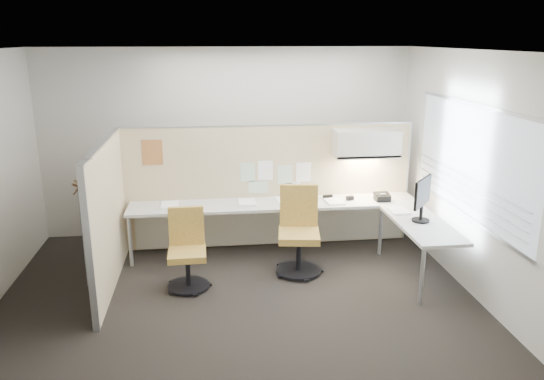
{
  "coord_description": "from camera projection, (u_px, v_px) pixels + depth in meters",
  "views": [
    {
      "loc": [
        -0.28,
        -5.65,
        2.93
      ],
      "look_at": [
        0.5,
        0.8,
        1.05
      ],
      "focal_mm": 35.0,
      "sensor_mm": 36.0,
      "label": 1
    }
  ],
  "objects": [
    {
      "name": "tape_dispenser",
      "position": [
        350.0,
        198.0,
        7.43
      ],
      "size": [
        0.11,
        0.08,
        0.06
      ],
      "primitive_type": "cube",
      "rotation": [
        0.0,
        0.0,
        0.22
      ],
      "color": "black",
      "rests_on": "desk"
    },
    {
      "name": "paper_stack_3",
      "position": [
        334.0,
        202.0,
        7.33
      ],
      "size": [
        0.26,
        0.32,
        0.02
      ],
      "primitive_type": "cube",
      "rotation": [
        0.0,
        0.0,
        0.09
      ],
      "color": "white",
      "rests_on": "desk"
    },
    {
      "name": "wall_back",
      "position": [
        227.0,
        143.0,
        7.99
      ],
      "size": [
        5.5,
        0.02,
        2.8
      ],
      "primitive_type": "cube",
      "color": "beige",
      "rests_on": "ground"
    },
    {
      "name": "partition_back",
      "position": [
        269.0,
        186.0,
        7.58
      ],
      "size": [
        4.1,
        0.06,
        1.75
      ],
      "primitive_type": "cube",
      "color": "beige",
      "rests_on": "floor"
    },
    {
      "name": "monitor",
      "position": [
        422.0,
        197.0,
        6.49
      ],
      "size": [
        0.36,
        0.42,
        0.55
      ],
      "rotation": [
        0.0,
        0.0,
        0.87
      ],
      "color": "black",
      "rests_on": "desk"
    },
    {
      "name": "desk",
      "position": [
        300.0,
        214.0,
        7.25
      ],
      "size": [
        4.0,
        2.07,
        0.73
      ],
      "color": "beige",
      "rests_on": "floor"
    },
    {
      "name": "chair_left",
      "position": [
        187.0,
        252.0,
        6.38
      ],
      "size": [
        0.5,
        0.5,
        0.95
      ],
      "rotation": [
        0.0,
        0.0,
        0.02
      ],
      "color": "black",
      "rests_on": "floor"
    },
    {
      "name": "window_pane",
      "position": [
        471.0,
        161.0,
        6.12
      ],
      "size": [
        0.01,
        2.8,
        1.3
      ],
      "primitive_type": "cube",
      "color": "#A8B4C3",
      "rests_on": "wall_right"
    },
    {
      "name": "paper_stack_2",
      "position": [
        285.0,
        200.0,
        7.41
      ],
      "size": [
        0.25,
        0.32,
        0.02
      ],
      "primitive_type": "cube",
      "rotation": [
        0.0,
        0.0,
        0.09
      ],
      "color": "white",
      "rests_on": "desk"
    },
    {
      "name": "coat_hook",
      "position": [
        80.0,
        194.0,
        5.32
      ],
      "size": [
        0.18,
        0.44,
        1.34
      ],
      "color": "silver",
      "rests_on": "partition_left"
    },
    {
      "name": "wall_front",
      "position": [
        253.0,
        265.0,
        3.7
      ],
      "size": [
        5.5,
        0.02,
        2.8
      ],
      "primitive_type": "cube",
      "color": "beige",
      "rests_on": "ground"
    },
    {
      "name": "ceiling",
      "position": [
        233.0,
        50.0,
        5.46
      ],
      "size": [
        5.5,
        4.5,
        0.01
      ],
      "primitive_type": "cube",
      "color": "white",
      "rests_on": "wall_back"
    },
    {
      "name": "wall_right",
      "position": [
        472.0,
        174.0,
        6.17
      ],
      "size": [
        0.02,
        4.5,
        2.8
      ],
      "primitive_type": "cube",
      "color": "beige",
      "rests_on": "ground"
    },
    {
      "name": "phone",
      "position": [
        382.0,
        197.0,
        7.4
      ],
      "size": [
        0.21,
        0.2,
        0.12
      ],
      "rotation": [
        0.0,
        0.0,
        -0.0
      ],
      "color": "black",
      "rests_on": "desk"
    },
    {
      "name": "stapler",
      "position": [
        328.0,
        197.0,
        7.51
      ],
      "size": [
        0.14,
        0.05,
        0.05
      ],
      "primitive_type": "cube",
      "rotation": [
        0.0,
        0.0,
        0.09
      ],
      "color": "black",
      "rests_on": "desk"
    },
    {
      "name": "overhead_bin",
      "position": [
        366.0,
        143.0,
        7.36
      ],
      "size": [
        0.9,
        0.36,
        0.38
      ],
      "primitive_type": "cube",
      "color": "beige",
      "rests_on": "partition_back"
    },
    {
      "name": "pinned_papers",
      "position": [
        274.0,
        176.0,
        7.52
      ],
      "size": [
        1.01,
        0.0,
        0.47
      ],
      "color": "#8CBF8C",
      "rests_on": "partition_back"
    },
    {
      "name": "paper_stack_4",
      "position": [
        399.0,
        211.0,
        6.94
      ],
      "size": [
        0.24,
        0.31,
        0.02
      ],
      "primitive_type": "cube",
      "rotation": [
        0.0,
        0.0,
        0.04
      ],
      "color": "white",
      "rests_on": "desk"
    },
    {
      "name": "paper_stack_0",
      "position": [
        170.0,
        205.0,
        7.16
      ],
      "size": [
        0.23,
        0.3,
        0.03
      ],
      "primitive_type": "cube",
      "rotation": [
        0.0,
        0.0,
        0.02
      ],
      "color": "white",
      "rests_on": "desk"
    },
    {
      "name": "partition_left",
      "position": [
        108.0,
        217.0,
        6.3
      ],
      "size": [
        0.06,
        2.2,
        1.75
      ],
      "primitive_type": "cube",
      "color": "beige",
      "rests_on": "floor"
    },
    {
      "name": "poster",
      "position": [
        152.0,
        152.0,
        7.22
      ],
      "size": [
        0.28,
        0.0,
        0.35
      ],
      "primitive_type": "cube",
      "color": "orange",
      "rests_on": "partition_back"
    },
    {
      "name": "task_light_strip",
      "position": [
        366.0,
        158.0,
        7.42
      ],
      "size": [
        0.6,
        0.06,
        0.02
      ],
      "primitive_type": "cube",
      "color": "#FFEABF",
      "rests_on": "overhead_bin"
    },
    {
      "name": "paper_stack_1",
      "position": [
        247.0,
        203.0,
        7.25
      ],
      "size": [
        0.23,
        0.3,
        0.04
      ],
      "primitive_type": "cube",
      "rotation": [
        0.0,
        0.0,
        -0.0
      ],
      "color": "white",
      "rests_on": "desk"
    },
    {
      "name": "floor",
      "position": [
        238.0,
        296.0,
        6.24
      ],
      "size": [
        5.5,
        4.5,
        0.01
      ],
      "primitive_type": "cube",
      "color": "black",
      "rests_on": "ground"
    },
    {
      "name": "chair_right",
      "position": [
        299.0,
        233.0,
        6.79
      ],
      "size": [
        0.58,
        0.6,
        1.1
      ],
      "rotation": [
        0.0,
        0.0,
        -0.14
      ],
      "color": "black",
      "rests_on": "floor"
    }
  ]
}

